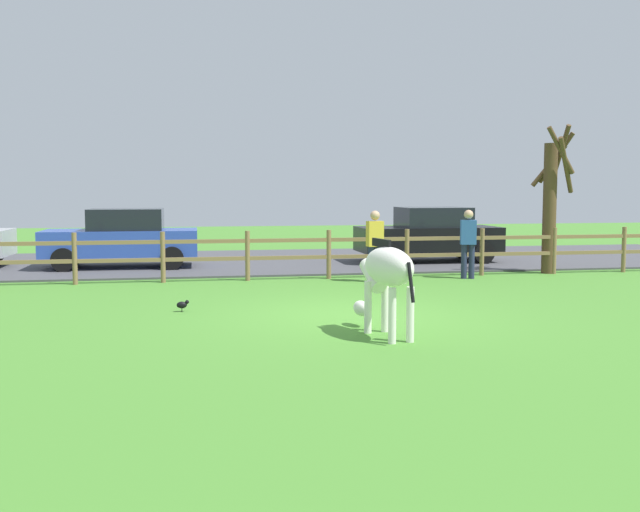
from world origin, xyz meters
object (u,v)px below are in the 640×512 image
Objects in this scene: parked_car_blue at (122,238)px; visitor_right_of_tree at (375,243)px; bare_tree at (551,198)px; visitor_left_of_tree at (468,241)px; zebra at (386,273)px; crow_on_grass at (183,305)px; parked_car_black at (429,234)px.

parked_car_blue is 2.46× the size of visitor_right_of_tree.
bare_tree is 2.27× the size of visitor_left_of_tree.
zebra is 8.94× the size of crow_on_grass.
visitor_left_of_tree reaches higher than zebra.
parked_car_black is 2.44× the size of visitor_right_of_tree.
zebra is 4.07m from crow_on_grass.
zebra reaches higher than crow_on_grass.
visitor_left_of_tree is (3.79, 6.33, -0.02)m from zebra.
parked_car_blue is 2.46× the size of visitor_left_of_tree.
parked_car_black is 3.66m from visitor_left_of_tree.
visitor_left_of_tree is at bearing -23.96° from parked_car_blue.
visitor_right_of_tree reaches higher than parked_car_black.
visitor_right_of_tree is at bearing -169.61° from bare_tree.
zebra is at bearing -120.87° from visitor_left_of_tree.
visitor_right_of_tree is at bearing -33.09° from parked_car_blue.
parked_car_blue is at bearing 164.51° from bare_tree.
zebra is 7.38m from visitor_left_of_tree.
zebra is 6.31m from visitor_right_of_tree.
parked_car_black is at bearing 126.72° from bare_tree.
bare_tree is 2.76m from visitor_left_of_tree.
crow_on_grass is at bearing -133.85° from parked_car_black.
visitor_left_of_tree is 2.35m from visitor_right_of_tree.
bare_tree is 1.94× the size of zebra.
parked_car_black is (-2.20, 2.95, -1.05)m from bare_tree.
parked_car_blue is 1.01× the size of parked_car_black.
visitor_right_of_tree reaches higher than parked_car_blue.
visitor_left_of_tree is at bearing 4.56° from visitor_right_of_tree.
bare_tree is at bearing -53.28° from parked_car_black.
parked_car_black reaches higher than crow_on_grass.
parked_car_black is at bearing 55.71° from visitor_right_of_tree.
crow_on_grass is at bearing -141.86° from visitor_right_of_tree.
zebra is 10.96m from parked_car_blue.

